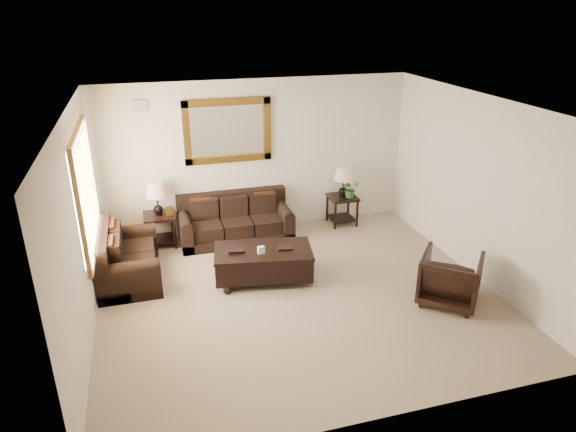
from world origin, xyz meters
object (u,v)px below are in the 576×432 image
object	(u,v)px
end_table_left	(158,205)
end_table_right	(343,187)
coffee_table	(263,261)
armchair	(450,276)
loveseat	(125,261)
sofa	(235,223)

from	to	relation	value
end_table_left	end_table_right	distance (m)	3.32
coffee_table	armchair	xyz separation A→B (m)	(2.33, -1.32, 0.09)
end_table_left	coffee_table	size ratio (longest dim) A/B	0.73
loveseat	end_table_left	bearing A→B (deg)	-28.38
coffee_table	armchair	size ratio (longest dim) A/B	1.96
loveseat	armchair	bearing A→B (deg)	-113.70
sofa	end_table_left	world-z (taller)	end_table_left
sofa	coffee_table	xyz separation A→B (m)	(0.14, -1.54, 0.02)
loveseat	armchair	world-z (taller)	loveseat
loveseat	end_table_left	world-z (taller)	end_table_left
coffee_table	end_table_right	bearing A→B (deg)	50.37
loveseat	armchair	size ratio (longest dim) A/B	1.86
coffee_table	armchair	world-z (taller)	armchair
sofa	coffee_table	world-z (taller)	sofa
sofa	end_table_right	size ratio (longest dim) A/B	1.74
sofa	end_table_left	xyz separation A→B (m)	(-1.28, 0.09, 0.45)
sofa	loveseat	world-z (taller)	loveseat
loveseat	coffee_table	xyz separation A→B (m)	(1.98, -0.57, -0.00)
armchair	sofa	bearing A→B (deg)	-8.49
end_table_right	armchair	bearing A→B (deg)	-81.82
end_table_left	loveseat	bearing A→B (deg)	-118.38
sofa	end_table_right	distance (m)	2.09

